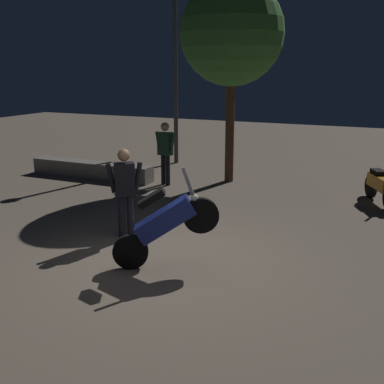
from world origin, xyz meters
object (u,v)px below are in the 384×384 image
at_px(motorcycle_orange_parked_left, 381,185).
at_px(person_bystander_far, 165,148).
at_px(person_rider_beside, 125,186).
at_px(motorcycle_blue_foreground, 165,223).
at_px(streetlamp_near, 175,52).

distance_m(motorcycle_orange_parked_left, person_bystander_far, 5.40).
relative_size(motorcycle_orange_parked_left, person_rider_beside, 0.93).
height_order(motorcycle_blue_foreground, motorcycle_orange_parked_left, motorcycle_blue_foreground).
relative_size(motorcycle_blue_foreground, streetlamp_near, 0.29).
height_order(person_rider_beside, person_bystander_far, person_bystander_far).
bearing_deg(person_rider_beside, person_bystander_far, 160.46).
bearing_deg(motorcycle_blue_foreground, person_bystander_far, 91.00).
distance_m(person_rider_beside, person_bystander_far, 4.10).
distance_m(motorcycle_blue_foreground, person_rider_beside, 1.63).
relative_size(motorcycle_blue_foreground, person_rider_beside, 0.98).
bearing_deg(person_bystander_far, motorcycle_orange_parked_left, 108.14).
distance_m(motorcycle_blue_foreground, person_bystander_far, 5.48).
relative_size(motorcycle_orange_parked_left, person_bystander_far, 0.92).
xyz_separation_m(motorcycle_blue_foreground, person_bystander_far, (-2.52, 4.86, 0.26)).
height_order(motorcycle_orange_parked_left, person_bystander_far, person_bystander_far).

